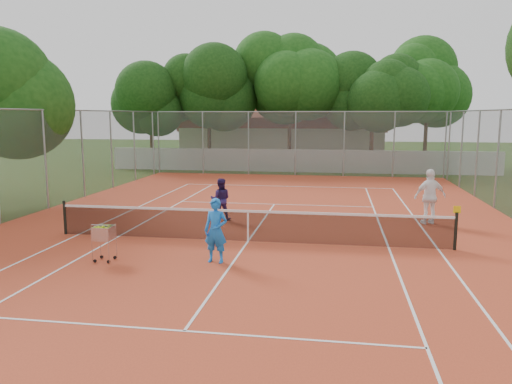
# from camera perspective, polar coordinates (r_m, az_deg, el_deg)

# --- Properties ---
(ground) EXTENTS (120.00, 120.00, 0.00)m
(ground) POSITION_cam_1_polar(r_m,az_deg,el_deg) (15.11, -0.92, -5.74)
(ground) COLOR #1E390F
(ground) RESTS_ON ground
(court_pad) EXTENTS (18.00, 34.00, 0.02)m
(court_pad) POSITION_cam_1_polar(r_m,az_deg,el_deg) (15.10, -0.92, -5.70)
(court_pad) COLOR #BD4324
(court_pad) RESTS_ON ground
(court_lines) EXTENTS (10.98, 23.78, 0.01)m
(court_lines) POSITION_cam_1_polar(r_m,az_deg,el_deg) (15.10, -0.92, -5.66)
(court_lines) COLOR white
(court_lines) RESTS_ON court_pad
(tennis_net) EXTENTS (11.88, 0.10, 0.98)m
(tennis_net) POSITION_cam_1_polar(r_m,az_deg,el_deg) (14.99, -0.92, -3.85)
(tennis_net) COLOR black
(tennis_net) RESTS_ON court_pad
(perimeter_fence) EXTENTS (18.00, 34.00, 4.00)m
(perimeter_fence) POSITION_cam_1_polar(r_m,az_deg,el_deg) (14.73, -0.93, 1.81)
(perimeter_fence) COLOR slate
(perimeter_fence) RESTS_ON ground
(boundary_wall) EXTENTS (26.00, 0.30, 1.50)m
(boundary_wall) POSITION_cam_1_polar(r_m,az_deg,el_deg) (33.63, 4.79, 3.57)
(boundary_wall) COLOR silver
(boundary_wall) RESTS_ON ground
(clubhouse) EXTENTS (16.40, 9.00, 4.40)m
(clubhouse) POSITION_cam_1_polar(r_m,az_deg,el_deg) (43.66, 3.21, 6.69)
(clubhouse) COLOR beige
(clubhouse) RESTS_ON ground
(tropical_trees) EXTENTS (29.00, 19.00, 10.00)m
(tropical_trees) POSITION_cam_1_polar(r_m,az_deg,el_deg) (36.50, 5.25, 10.65)
(tropical_trees) COLOR black
(tropical_trees) RESTS_ON ground
(player_near) EXTENTS (0.65, 0.46, 1.67)m
(player_near) POSITION_cam_1_polar(r_m,az_deg,el_deg) (12.87, -4.61, -4.41)
(player_near) COLOR blue
(player_near) RESTS_ON court_pad
(player_far_left) EXTENTS (0.83, 0.70, 1.52)m
(player_far_left) POSITION_cam_1_polar(r_m,az_deg,el_deg) (18.03, -4.07, -0.84)
(player_far_left) COLOR #281B53
(player_far_left) RESTS_ON court_pad
(player_far_right) EXTENTS (1.22, 0.77, 1.93)m
(player_far_right) POSITION_cam_1_polar(r_m,az_deg,el_deg) (18.34, 19.27, -0.50)
(player_far_right) COLOR white
(player_far_right) RESTS_ON court_pad
(ball_hopper) EXTENTS (0.60, 0.60, 1.02)m
(ball_hopper) POSITION_cam_1_polar(r_m,az_deg,el_deg) (13.56, -16.96, -5.51)
(ball_hopper) COLOR silver
(ball_hopper) RESTS_ON court_pad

